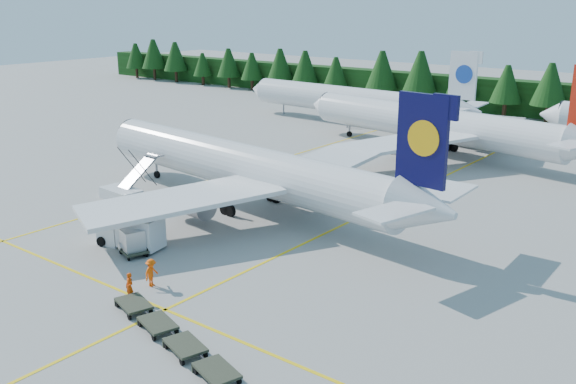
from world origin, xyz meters
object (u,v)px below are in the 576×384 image
Objects in this scene: airliner_navy at (234,165)px; service_truck at (130,231)px; airstairs at (124,191)px; airliner_red at (425,123)px.

airliner_navy is 7.52× the size of service_truck.
airliner_navy is 11.73m from airstairs.
service_truck is (1.32, -13.83, -2.53)m from airliner_navy.
airliner_red is 40.61m from airstairs.
airliner_navy is at bearing 83.59° from service_truck.
airliner_navy reaches higher than airliner_red.
airliner_red reaches higher than service_truck.
airstairs is (-13.98, -38.01, -2.95)m from airliner_red.
airstairs is (-9.71, -5.87, -2.99)m from airliner_navy.
service_truck is (-2.95, -45.98, -2.49)m from airliner_red.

